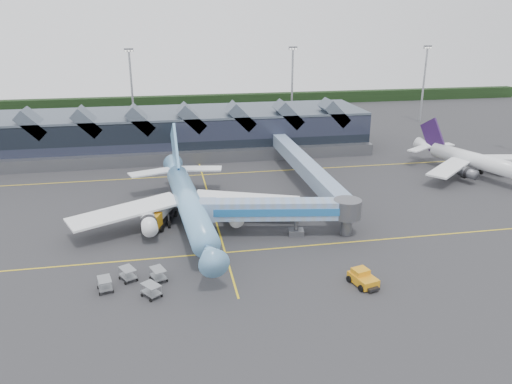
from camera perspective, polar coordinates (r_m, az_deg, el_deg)
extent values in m
plane|color=#2C2D2F|center=(75.81, -4.32, -4.28)|extent=(260.00, 260.00, 0.00)
cube|color=yellow|center=(68.60, -3.55, -6.93)|extent=(120.00, 0.25, 0.01)
cube|color=yellow|center=(101.97, -6.14, 1.97)|extent=(120.00, 0.25, 0.01)
cube|color=yellow|center=(85.02, -5.10, -1.61)|extent=(0.25, 60.00, 0.01)
cube|color=black|center=(181.44, -8.41, 10.22)|extent=(260.00, 4.00, 4.00)
cube|color=black|center=(119.91, -9.44, 6.69)|extent=(90.00, 20.00, 9.00)
cube|color=#4A5562|center=(118.99, -9.56, 8.90)|extent=(90.00, 20.00, 0.60)
cube|color=slate|center=(110.01, -9.16, 3.83)|extent=(90.00, 2.50, 2.60)
cube|color=#4A5562|center=(115.21, -24.12, 7.19)|extent=(6.43, 6.00, 6.43)
cube|color=#4A5562|center=(113.17, -18.67, 7.67)|extent=(6.43, 6.00, 6.43)
cube|color=#4A5562|center=(112.17, -13.06, 8.08)|extent=(6.43, 6.00, 6.43)
cube|color=#4A5562|center=(112.24, -7.40, 8.43)|extent=(6.43, 6.00, 6.43)
cube|color=#4A5562|center=(113.39, -1.78, 8.69)|extent=(6.43, 6.00, 6.43)
cube|color=#4A5562|center=(115.57, 3.68, 8.87)|extent=(6.43, 6.00, 6.43)
cube|color=#4A5562|center=(118.74, 8.89, 8.96)|extent=(6.43, 6.00, 6.43)
cylinder|color=#989BA0|center=(142.60, -13.98, 11.05)|extent=(0.56, 0.56, 22.00)
cube|color=slate|center=(141.52, -14.35, 15.45)|extent=(2.40, 0.50, 0.90)
cylinder|color=#989BA0|center=(147.18, 4.14, 11.80)|extent=(0.56, 0.56, 22.00)
cube|color=slate|center=(146.14, 4.25, 16.08)|extent=(2.40, 0.50, 0.90)
cylinder|color=#989BA0|center=(160.26, 18.60, 11.49)|extent=(0.56, 0.56, 22.00)
cube|color=slate|center=(159.30, 19.03, 15.40)|extent=(2.40, 0.50, 0.90)
cylinder|color=#74AFEB|center=(75.23, -7.63, -1.37)|extent=(6.00, 29.71, 3.64)
cone|color=#74AFEB|center=(59.52, -5.27, -7.08)|extent=(4.04, 5.34, 3.64)
cube|color=black|center=(58.63, -5.18, -6.68)|extent=(1.41, 0.45, 0.48)
cone|color=#74AFEB|center=(92.23, -9.23, 2.66)|extent=(4.17, 7.02, 3.64)
cube|color=white|center=(76.09, -14.70, -2.12)|extent=(17.39, 11.42, 1.20)
cube|color=white|center=(78.21, -0.97, -0.86)|extent=(17.37, 9.16, 1.20)
cylinder|color=white|center=(73.37, -12.15, -3.50)|extent=(2.66, 5.22, 2.26)
cylinder|color=white|center=(74.84, -2.64, -2.59)|extent=(2.66, 5.22, 2.26)
cube|color=#74AFEB|center=(89.60, -9.24, 4.69)|extent=(1.18, 9.33, 10.03)
cube|color=white|center=(90.70, -11.95, 2.20)|extent=(8.13, 5.22, 0.24)
cube|color=white|center=(91.57, -6.35, 2.67)|extent=(7.97, 4.15, 0.24)
cylinder|color=slate|center=(63.79, -5.74, -8.08)|extent=(0.27, 0.27, 2.11)
cylinder|color=slate|center=(77.16, -9.95, -3.25)|extent=(0.27, 0.27, 2.11)
cylinder|color=slate|center=(77.86, -5.41, -2.82)|extent=(0.27, 0.27, 2.11)
cylinder|color=black|center=(64.11, -5.71, -8.62)|extent=(0.54, 1.38, 1.35)
cylinder|color=white|center=(108.46, 24.04, 3.24)|extent=(10.06, 21.13, 3.05)
cone|color=white|center=(116.17, 18.90, 4.99)|extent=(4.52, 5.62, 3.05)
cube|color=white|center=(103.59, 21.23, 2.60)|extent=(12.47, 10.90, 1.02)
cube|color=white|center=(114.86, 25.74, 3.55)|extent=(12.80, 4.34, 1.02)
cylinder|color=slate|center=(104.20, 23.06, 2.02)|extent=(3.01, 4.08, 1.89)
cylinder|color=slate|center=(111.80, 26.02, 2.70)|extent=(3.01, 4.08, 1.89)
cube|color=#32184A|center=(114.78, 19.51, 6.21)|extent=(2.74, 6.61, 7.44)
cube|color=white|center=(113.05, 18.09, 4.70)|extent=(6.02, 5.00, 0.25)
cube|color=white|center=(118.18, 20.34, 5.06)|extent=(6.00, 2.70, 0.25)
cylinder|color=slate|center=(107.56, 22.66, 1.96)|extent=(0.28, 0.28, 1.77)
cylinder|color=slate|center=(111.64, 24.29, 2.34)|extent=(0.28, 0.28, 1.77)
cube|color=#7FA0D3|center=(72.23, 2.48, -1.98)|extent=(18.62, 5.77, 2.67)
cube|color=#2166A8|center=(70.91, 2.55, -2.40)|extent=(18.18, 3.15, 1.11)
cube|color=#7FA0D3|center=(72.31, -5.56, -2.03)|extent=(2.85, 3.30, 2.76)
cylinder|color=slate|center=(73.22, 4.62, -3.44)|extent=(0.64, 0.64, 4.07)
cube|color=slate|center=(73.87, 4.59, -4.60)|extent=(2.48, 2.18, 0.83)
cylinder|color=black|center=(73.82, 3.87, -4.68)|extent=(0.50, 0.88, 0.83)
cylinder|color=black|center=(74.00, 5.30, -4.65)|extent=(0.50, 0.88, 0.83)
cylinder|color=slate|center=(73.56, 10.39, -1.89)|extent=(4.05, 4.05, 2.76)
cylinder|color=slate|center=(74.32, 10.29, -3.35)|extent=(1.66, 1.66, 4.07)
cube|color=black|center=(78.80, -10.78, -3.04)|extent=(5.58, 9.34, 0.50)
cube|color=orange|center=(75.47, -11.77, -3.27)|extent=(3.07, 2.95, 2.22)
cube|color=black|center=(74.59, -12.02, -3.15)|extent=(2.12, 0.95, 1.01)
cylinder|color=silver|center=(79.34, -10.53, -1.81)|extent=(4.31, 6.30, 2.32)
sphere|color=silver|center=(81.89, -9.81, -1.08)|extent=(2.22, 2.22, 2.22)
sphere|color=silver|center=(76.82, -11.31, -2.58)|extent=(2.22, 2.22, 2.22)
cylinder|color=black|center=(76.79, -12.46, -3.98)|extent=(0.70, 1.07, 1.01)
cylinder|color=black|center=(75.87, -10.70, -4.15)|extent=(0.70, 1.07, 1.01)
cylinder|color=black|center=(79.78, -11.49, -3.00)|extent=(0.70, 1.07, 1.01)
cylinder|color=black|center=(78.89, -9.79, -3.15)|extent=(0.70, 1.07, 1.01)
cylinder|color=black|center=(81.94, -10.84, -2.34)|extent=(0.70, 1.07, 1.01)
cylinder|color=black|center=(81.08, -9.18, -2.48)|extent=(0.70, 1.07, 1.01)
cube|color=orange|center=(61.90, 12.14, -9.74)|extent=(3.03, 4.05, 1.01)
cube|color=orange|center=(61.96, 11.86, -8.89)|extent=(2.15, 2.00, 0.70)
cube|color=black|center=(60.73, 13.21, -10.71)|extent=(1.56, 1.12, 0.30)
cylinder|color=black|center=(60.60, 11.91, -10.73)|extent=(0.49, 0.85, 0.80)
cylinder|color=black|center=(61.87, 13.67, -10.20)|extent=(0.49, 0.85, 0.80)
cylinder|color=black|center=(62.26, 10.59, -9.76)|extent=(0.49, 0.85, 0.80)
cylinder|color=black|center=(63.51, 12.32, -9.27)|extent=(0.49, 0.85, 0.80)
cube|color=gray|center=(63.52, -14.41, -9.27)|extent=(2.32, 2.68, 0.15)
cube|color=gray|center=(63.06, -14.49, -8.49)|extent=(2.32, 2.68, 0.08)
cylinder|color=black|center=(64.63, -14.06, -9.10)|extent=(0.28, 0.39, 0.37)
cube|color=gray|center=(62.62, -11.10, -9.44)|extent=(2.17, 2.64, 0.15)
cube|color=gray|center=(62.16, -11.15, -8.65)|extent=(2.17, 2.64, 0.08)
cylinder|color=black|center=(63.71, -10.70, -9.27)|extent=(0.25, 0.39, 0.37)
cube|color=gray|center=(61.96, -16.86, -10.29)|extent=(1.91, 2.53, 0.15)
cube|color=gray|center=(61.49, -16.95, -9.50)|extent=(1.91, 2.53, 0.08)
cylinder|color=black|center=(62.92, -16.22, -10.14)|extent=(0.20, 0.39, 0.37)
cube|color=gray|center=(59.48, -11.86, -11.16)|extent=(2.50, 2.69, 0.15)
cube|color=gray|center=(58.99, -11.93, -10.34)|extent=(2.50, 2.69, 0.08)
cylinder|color=black|center=(60.64, -11.68, -10.93)|extent=(0.32, 0.37, 0.37)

